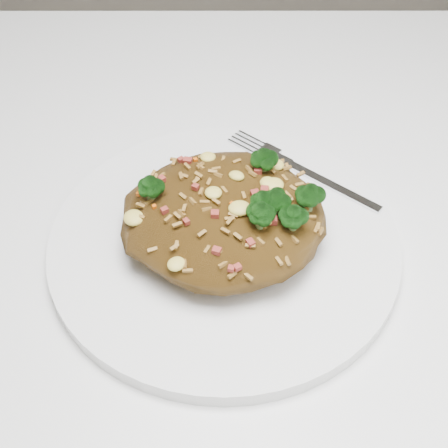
{
  "coord_description": "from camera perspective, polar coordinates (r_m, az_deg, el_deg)",
  "views": [
    {
      "loc": [
        0.01,
        -0.35,
        1.15
      ],
      "look_at": [
        0.01,
        -0.01,
        0.78
      ],
      "focal_mm": 50.0,
      "sensor_mm": 36.0,
      "label": 1
    }
  ],
  "objects": [
    {
      "name": "dining_table",
      "position": [
        0.6,
        -0.57,
        -7.42
      ],
      "size": [
        1.2,
        0.8,
        0.75
      ],
      "color": "white",
      "rests_on": "ground"
    },
    {
      "name": "fried_rice",
      "position": [
        0.5,
        0.15,
        1.31
      ],
      "size": [
        0.16,
        0.15,
        0.07
      ],
      "color": "brown",
      "rests_on": "plate"
    },
    {
      "name": "fork",
      "position": [
        0.58,
        7.84,
        4.53
      ],
      "size": [
        0.14,
        0.11,
        0.0
      ],
      "rotation": [
        0.0,
        0.0,
        -0.68
      ],
      "color": "silver",
      "rests_on": "plate"
    },
    {
      "name": "plate",
      "position": [
        0.52,
        0.0,
        -1.64
      ],
      "size": [
        0.29,
        0.29,
        0.01
      ],
      "primitive_type": "cylinder",
      "color": "white",
      "rests_on": "dining_table"
    }
  ]
}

